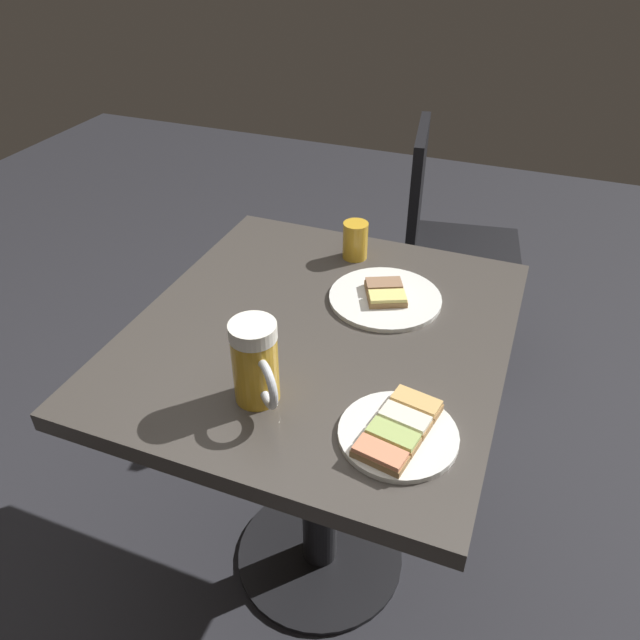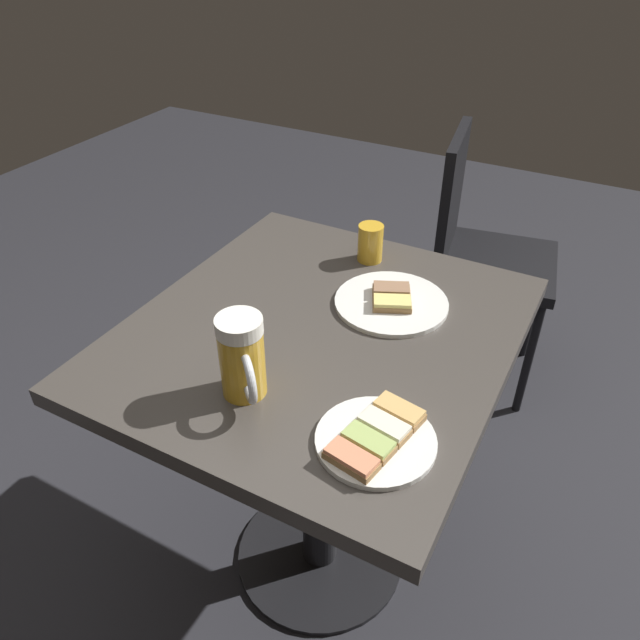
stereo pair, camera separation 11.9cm
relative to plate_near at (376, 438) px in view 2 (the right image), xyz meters
name	(u,v)px [view 2 (the right image)]	position (x,y,z in m)	size (l,w,h in m)	color
ground_plane	(320,555)	(0.22, -0.23, -0.78)	(6.00, 6.00, 0.00)	#28282D
cafe_table	(320,390)	(0.22, -0.23, -0.18)	(0.72, 0.80, 0.77)	black
plate_near	(376,438)	(0.00, 0.00, 0.00)	(0.19, 0.19, 0.03)	white
plate_far	(391,302)	(0.13, -0.37, 0.00)	(0.24, 0.24, 0.03)	white
beer_mug	(242,358)	(0.24, 0.00, 0.07)	(0.11, 0.11, 0.15)	gold
beer_glass_small	(370,243)	(0.25, -0.52, 0.03)	(0.06, 0.06, 0.09)	gold
cafe_chair	(478,247)	(0.14, -1.16, -0.26)	(0.44, 0.44, 0.88)	black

